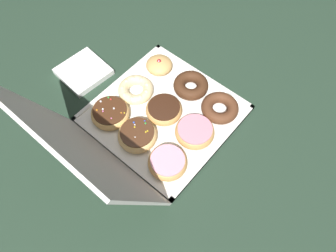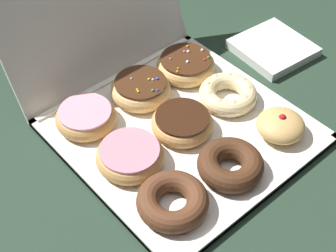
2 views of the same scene
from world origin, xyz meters
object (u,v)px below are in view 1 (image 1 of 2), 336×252
donut_box (164,114)px  pink_frosted_donut_3 (195,132)px  jelly_filled_donut_2 (159,65)px  cruller_donut_5 (135,90)px  chocolate_frosted_donut_4 (165,110)px  napkin_stack (83,72)px  chocolate_cake_ring_donut_0 (220,108)px  sprinkle_donut_8 (110,113)px  pink_frosted_donut_6 (168,162)px  sprinkle_donut_7 (138,135)px  chocolate_cake_ring_donut_1 (191,85)px

donut_box → pink_frosted_donut_3: size_ratio=3.43×
jelly_filled_donut_2 → cruller_donut_5: (-0.01, 0.13, -0.00)m
donut_box → jelly_filled_donut_2: (0.13, -0.12, 0.03)m
chocolate_frosted_donut_4 → napkin_stack: chocolate_frosted_donut_4 is taller
chocolate_cake_ring_donut_0 → sprinkle_donut_8: 0.33m
cruller_donut_5 → pink_frosted_donut_6: size_ratio=1.01×
pink_frosted_donut_3 → sprinkle_donut_7: size_ratio=1.01×
chocolate_cake_ring_donut_1 → sprinkle_donut_8: bearing=63.4°
napkin_stack → pink_frosted_donut_3: bearing=-173.4°
cruller_donut_5 → pink_frosted_donut_6: same height
chocolate_cake_ring_donut_1 → cruller_donut_5: bearing=46.0°
chocolate_cake_ring_donut_0 → napkin_stack: size_ratio=0.79×
cruller_donut_5 → donut_box: bearing=-178.6°
donut_box → jelly_filled_donut_2: 0.18m
chocolate_cake_ring_donut_0 → jelly_filled_donut_2: bearing=-1.4°
jelly_filled_donut_2 → pink_frosted_donut_3: size_ratio=0.75×
jelly_filled_donut_2 → pink_frosted_donut_6: 0.35m
sprinkle_donut_7 → napkin_stack: sprinkle_donut_7 is taller
donut_box → sprinkle_donut_8: bearing=45.0°
chocolate_cake_ring_donut_1 → pink_frosted_donut_6: size_ratio=1.01×
chocolate_cake_ring_donut_0 → napkin_stack: (0.44, 0.17, -0.02)m
chocolate_frosted_donut_4 → chocolate_cake_ring_donut_0: bearing=-136.4°
pink_frosted_donut_6 → jelly_filled_donut_2: bearing=-45.0°
chocolate_cake_ring_donut_1 → cruller_donut_5: (0.12, 0.13, -0.00)m
pink_frosted_donut_6 → napkin_stack: (0.44, -0.08, -0.02)m
pink_frosted_donut_6 → sprinkle_donut_7: sprinkle_donut_7 is taller
donut_box → sprinkle_donut_8: size_ratio=3.38×
donut_box → cruller_donut_5: (0.12, 0.00, 0.02)m
chocolate_cake_ring_donut_0 → chocolate_cake_ring_donut_1: 0.12m
sprinkle_donut_8 → chocolate_cake_ring_donut_1: bearing=-116.6°
sprinkle_donut_7 → sprinkle_donut_8: size_ratio=0.98×
pink_frosted_donut_3 → napkin_stack: bearing=6.6°
pink_frosted_donut_3 → pink_frosted_donut_6: (-0.00, 0.13, -0.00)m
chocolate_cake_ring_donut_1 → pink_frosted_donut_3: (-0.11, 0.13, 0.00)m
donut_box → pink_frosted_donut_6: (-0.12, 0.13, 0.02)m
cruller_donut_5 → sprinkle_donut_7: sprinkle_donut_7 is taller
chocolate_cake_ring_donut_1 → cruller_donut_5: 0.18m
donut_box → sprinkle_donut_8: sprinkle_donut_8 is taller
pink_frosted_donut_6 → sprinkle_donut_8: bearing=-2.6°
chocolate_frosted_donut_4 → sprinkle_donut_8: (0.12, 0.12, 0.00)m
donut_box → sprinkle_donut_7: size_ratio=3.47×
chocolate_cake_ring_donut_0 → chocolate_frosted_donut_4: same height
pink_frosted_donut_3 → sprinkle_donut_7: bearing=45.0°
jelly_filled_donut_2 → napkin_stack: bearing=42.8°
jelly_filled_donut_2 → cruller_donut_5: size_ratio=0.78×
pink_frosted_donut_6 → sprinkle_donut_7: 0.12m
chocolate_cake_ring_donut_0 → sprinkle_donut_7: bearing=62.1°
jelly_filled_donut_2 → sprinkle_donut_7: bearing=118.1°
donut_box → chocolate_frosted_donut_4: (-0.00, 0.00, 0.02)m
sprinkle_donut_7 → chocolate_cake_ring_donut_0: bearing=-117.9°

